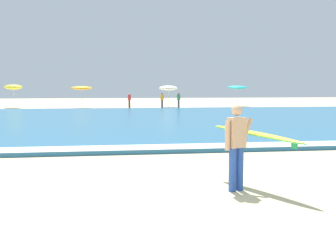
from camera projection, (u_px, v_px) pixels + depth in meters
name	position (u px, v px, depth m)	size (l,w,h in m)	color
ground_plane	(149.00, 217.00, 6.76)	(160.00, 160.00, 0.00)	beige
sea	(115.00, 119.00, 26.82)	(120.00, 28.00, 0.14)	teal
surf_foam	(126.00, 148.00, 13.62)	(120.00, 1.21, 0.01)	white
surfer_with_board	(245.00, 139.00, 8.52)	(1.36, 2.62, 1.73)	#284CA3
beach_umbrella_0	(13.00, 87.00, 43.87)	(1.81, 1.81, 2.42)	beige
beach_umbrella_1	(82.00, 88.00, 43.65)	(2.18, 2.19, 2.28)	beige
beach_umbrella_2	(168.00, 88.00, 45.69)	(1.98, 2.00, 2.35)	beige
beach_umbrella_3	(237.00, 87.00, 47.35)	(2.14, 2.16, 2.40)	beige
beachgoer_near_row_left	(179.00, 100.00, 43.40)	(0.32, 0.20, 1.58)	#383842
beachgoer_near_row_mid	(129.00, 100.00, 43.27)	(0.32, 0.20, 1.58)	#383842
beachgoer_near_row_right	(162.00, 100.00, 43.31)	(0.32, 0.20, 1.58)	#383842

